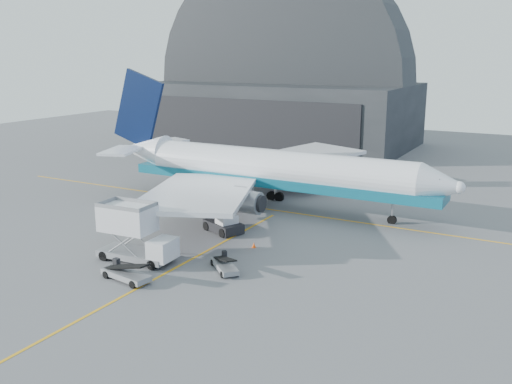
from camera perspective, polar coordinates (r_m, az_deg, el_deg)
The scene contains 9 objects.
ground at distance 49.40m, azimuth -7.86°, elevation -7.43°, with size 200.00×200.00×0.00m, color #565659.
taxi_lines at distance 59.45m, azimuth -0.62°, elevation -3.59°, with size 80.00×42.12×0.02m.
hangar at distance 113.58m, azimuth 2.57°, elevation 9.62°, with size 50.00×28.30×28.00m.
airliner at distance 66.93m, azimuth 0.82°, elevation 2.30°, with size 45.25×43.88×15.88m.
catering_truck at distance 50.64m, azimuth -12.11°, elevation -4.10°, with size 7.26×3.08×4.90m.
pushback_tug at distance 57.96m, azimuth -3.21°, elevation -3.32°, with size 4.80×3.87×1.95m.
belt_loader_a at distance 47.22m, azimuth -12.90°, elevation -7.94°, with size 4.89×2.28×1.83m.
belt_loader_b at distance 48.10m, azimuth -3.17°, elevation -7.27°, with size 3.87×3.64×1.61m.
traffic_cone at distance 53.52m, azimuth -0.21°, elevation -5.33°, with size 0.35×0.35×0.50m.
Camera 1 is at (27.68, -36.86, 17.77)m, focal length 40.00 mm.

